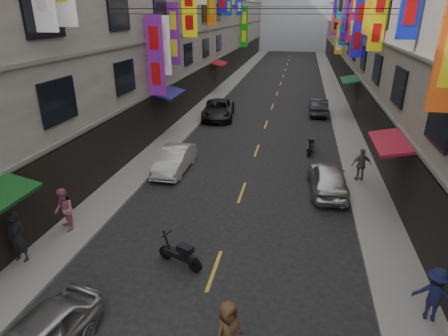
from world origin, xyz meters
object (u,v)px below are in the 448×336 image
at_px(scooter_crossing, 180,254).
at_px(pedestrian_lfar, 64,210).
at_px(scooter_far_right, 311,146).
at_px(pedestrian_lnear, 18,237).
at_px(pedestrian_rnear, 435,294).
at_px(pedestrian_crossing, 228,331).
at_px(car_right_far, 318,107).
at_px(pedestrian_rfar, 361,165).
at_px(car_right_mid, 328,178).
at_px(car_left_mid, 175,160).
at_px(car_left_far, 219,109).

height_order(scooter_crossing, pedestrian_lfar, pedestrian_lfar).
bearing_deg(pedestrian_lfar, scooter_far_right, 93.55).
distance_m(pedestrian_lnear, pedestrian_rnear, 13.01).
bearing_deg(pedestrian_crossing, car_right_far, 27.76).
xyz_separation_m(pedestrian_lnear, pedestrian_crossing, (7.69, -2.33, -0.21)).
bearing_deg(pedestrian_rfar, car_right_mid, 25.30).
distance_m(scooter_crossing, car_right_far, 22.51).
bearing_deg(pedestrian_rnear, car_left_mid, -22.87).
bearing_deg(car_left_far, pedestrian_rfar, -55.05).
bearing_deg(car_right_far, scooter_crossing, 76.11).
relative_size(scooter_far_right, pedestrian_lfar, 1.03).
bearing_deg(pedestrian_rfar, pedestrian_rnear, 79.05).
bearing_deg(pedestrian_lfar, pedestrian_crossing, 13.19).
bearing_deg(car_right_far, car_left_far, 18.87).
xyz_separation_m(car_right_mid, car_right_far, (0.00, 15.05, -0.04)).
relative_size(pedestrian_lfar, pedestrian_rfar, 1.03).
bearing_deg(car_right_mid, car_left_far, -60.54).
height_order(pedestrian_rnear, pedestrian_rfar, pedestrian_rfar).
xyz_separation_m(scooter_far_right, car_left_mid, (-7.30, -4.32, 0.22)).
bearing_deg(pedestrian_rnear, pedestrian_crossing, 40.59).
height_order(car_left_mid, pedestrian_rnear, pedestrian_rnear).
xyz_separation_m(car_right_far, pedestrian_rnear, (2.41, -22.93, 0.27)).
bearing_deg(pedestrian_lnear, scooter_far_right, 54.24).
bearing_deg(car_right_mid, car_right_far, -93.74).
distance_m(scooter_far_right, car_left_far, 10.05).
bearing_deg(scooter_crossing, car_left_mid, 41.69).
distance_m(scooter_far_right, pedestrian_rnear, 13.57).
distance_m(car_left_far, pedestrian_rnear, 22.64).
bearing_deg(car_left_mid, pedestrian_lfar, -108.09).
distance_m(pedestrian_lfar, pedestrian_crossing, 8.51).
relative_size(scooter_crossing, car_left_far, 0.33).
bearing_deg(scooter_far_right, pedestrian_lfar, 58.39).
distance_m(pedestrian_lnear, pedestrian_rfar, 15.38).
xyz_separation_m(scooter_crossing, scooter_far_right, (4.49, 12.17, 0.00)).
bearing_deg(pedestrian_crossing, pedestrian_rnear, -32.67).
bearing_deg(pedestrian_rfar, scooter_far_right, -73.81).
relative_size(scooter_far_right, car_right_mid, 0.43).
height_order(scooter_crossing, pedestrian_crossing, pedestrian_crossing).
height_order(car_right_mid, pedestrian_rfar, pedestrian_rfar).
distance_m(scooter_crossing, pedestrian_crossing, 4.02).
xyz_separation_m(scooter_crossing, pedestrian_lnear, (-5.41, -0.95, 0.60)).
xyz_separation_m(scooter_far_right, pedestrian_lnear, (-9.90, -13.12, 0.60)).
xyz_separation_m(scooter_crossing, pedestrian_rfar, (6.87, 8.30, 0.53)).
distance_m(car_right_mid, pedestrian_rfar, 2.24).
bearing_deg(scooter_crossing, car_right_mid, -15.15).
bearing_deg(car_left_mid, car_right_far, 60.33).
xyz_separation_m(car_right_mid, pedestrian_crossing, (-2.91, -10.14, 0.13)).
distance_m(scooter_crossing, pedestrian_rnear, 7.68).
bearing_deg(car_right_mid, scooter_far_right, -86.27).
relative_size(car_right_far, pedestrian_lfar, 2.32).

